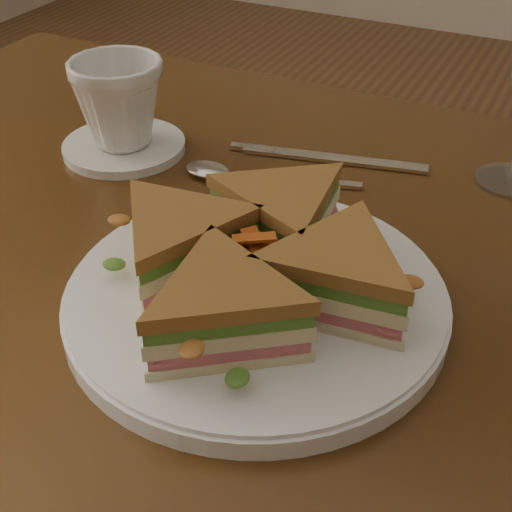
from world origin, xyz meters
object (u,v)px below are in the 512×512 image
object	(u,v)px
plate	(256,299)
knife	(320,158)
coffee_cup	(119,103)
spoon	(229,173)
saucer	(124,147)
sandwich_wedges	(256,261)
table	(278,358)

from	to	relation	value
plate	knife	world-z (taller)	plate
plate	coffee_cup	world-z (taller)	coffee_cup
spoon	saucer	size ratio (longest dim) A/B	1.34
sandwich_wedges	knife	distance (m)	0.26
table	knife	world-z (taller)	knife
spoon	plate	bearing A→B (deg)	-71.93
table	sandwich_wedges	size ratio (longest dim) A/B	4.37
table	spoon	distance (m)	0.20
spoon	knife	bearing A→B (deg)	31.70
sandwich_wedges	knife	size ratio (longest dim) A/B	1.29
saucer	coffee_cup	bearing A→B (deg)	0.00
plate	knife	xyz separation A→B (m)	(-0.05, 0.25, -0.01)
saucer	sandwich_wedges	bearing A→B (deg)	-35.25
table	plate	xyz separation A→B (m)	(0.00, -0.05, 0.11)
table	sandwich_wedges	world-z (taller)	sandwich_wedges
spoon	coffee_cup	size ratio (longest dim) A/B	1.80
table	coffee_cup	world-z (taller)	coffee_cup
knife	coffee_cup	distance (m)	0.22
sandwich_wedges	coffee_cup	world-z (taller)	coffee_cup
saucer	table	bearing A→B (deg)	-27.26
knife	saucer	bearing A→B (deg)	-171.20
knife	coffee_cup	bearing A→B (deg)	-171.20
knife	saucer	xyz separation A→B (m)	(-0.20, -0.08, 0.00)
spoon	sandwich_wedges	bearing A→B (deg)	-71.93
plate	spoon	xyz separation A→B (m)	(-0.12, 0.18, -0.00)
sandwich_wedges	spoon	world-z (taller)	sandwich_wedges
sandwich_wedges	saucer	xyz separation A→B (m)	(-0.25, 0.18, -0.04)
plate	sandwich_wedges	bearing A→B (deg)	-145.75
spoon	coffee_cup	bearing A→B (deg)	164.27
saucer	coffee_cup	world-z (taller)	coffee_cup
table	spoon	xyz separation A→B (m)	(-0.12, 0.13, 0.10)
sandwich_wedges	saucer	distance (m)	0.31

